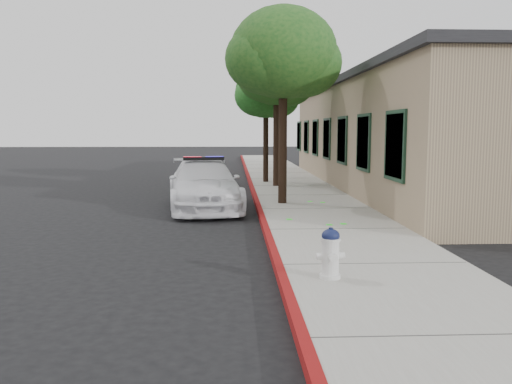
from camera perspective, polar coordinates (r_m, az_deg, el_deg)
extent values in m
plane|color=black|center=(11.49, 0.89, -4.84)|extent=(120.00, 120.00, 0.00)
cube|color=gray|center=(14.59, 6.47, -2.07)|extent=(3.20, 60.00, 0.15)
cube|color=maroon|center=(14.43, 0.41, -2.11)|extent=(0.14, 60.00, 0.16)
cube|color=tan|center=(21.54, 17.57, 5.67)|extent=(7.00, 20.00, 4.00)
cube|color=black|center=(21.61, 17.77, 11.30)|extent=(7.30, 20.30, 0.24)
cube|color=black|center=(12.83, 14.96, 4.93)|extent=(0.08, 1.48, 1.68)
cube|color=black|center=(15.71, 11.67, 5.34)|extent=(0.08, 1.48, 1.68)
cube|color=black|center=(18.64, 9.41, 5.61)|extent=(0.08, 1.48, 1.68)
cube|color=black|center=(21.58, 7.76, 5.79)|extent=(0.08, 1.48, 1.68)
cube|color=black|center=(24.54, 6.50, 5.94)|extent=(0.08, 1.48, 1.68)
cube|color=black|center=(27.50, 5.52, 6.04)|extent=(0.08, 1.48, 1.68)
cube|color=black|center=(30.48, 4.72, 6.13)|extent=(0.08, 1.48, 1.68)
imported|color=white|center=(15.38, -5.73, 0.80)|extent=(2.58, 5.13, 1.43)
cube|color=black|center=(15.32, -5.76, 3.68)|extent=(1.23, 0.42, 0.10)
cube|color=red|center=(15.30, -6.96, 3.68)|extent=(0.55, 0.30, 0.11)
cube|color=#160CD3|center=(15.34, -4.57, 3.71)|extent=(0.55, 0.30, 0.11)
cylinder|color=silver|center=(7.87, 8.10, -9.10)|extent=(0.31, 0.31, 0.06)
cylinder|color=silver|center=(7.79, 8.14, -7.11)|extent=(0.26, 0.26, 0.51)
cylinder|color=silver|center=(7.73, 8.17, -5.15)|extent=(0.30, 0.30, 0.04)
ellipsoid|color=#11183E|center=(7.72, 8.18, -4.75)|extent=(0.27, 0.27, 0.20)
cylinder|color=#11183E|center=(7.70, 8.19, -4.09)|extent=(0.06, 0.06, 0.06)
cylinder|color=silver|center=(7.75, 7.00, -6.99)|extent=(0.12, 0.11, 0.10)
cylinder|color=silver|center=(7.83, 9.26, -6.90)|extent=(0.12, 0.11, 0.10)
cylinder|color=silver|center=(7.64, 8.42, -7.09)|extent=(0.13, 0.12, 0.13)
cylinder|color=black|center=(15.43, 2.94, 5.28)|extent=(0.25, 0.25, 3.51)
ellipsoid|color=#164617|center=(15.58, 3.00, 15.00)|extent=(3.12, 3.12, 2.65)
ellipsoid|color=#164617|center=(15.70, 5.06, 13.85)|extent=(2.34, 2.34, 1.99)
ellipsoid|color=#164617|center=(15.39, 1.24, 14.38)|extent=(2.44, 2.44, 2.07)
cylinder|color=black|center=(20.22, 2.24, 5.62)|extent=(0.24, 0.24, 3.48)
ellipsoid|color=#2E561A|center=(20.32, 2.28, 12.94)|extent=(2.92, 2.92, 2.48)
ellipsoid|color=#2E561A|center=(20.60, 3.30, 12.06)|extent=(2.35, 2.35, 2.00)
ellipsoid|color=#2E561A|center=(20.10, 1.21, 12.47)|extent=(2.26, 2.26, 1.92)
cylinder|color=black|center=(21.79, 1.08, 5.03)|extent=(0.22, 0.22, 2.96)
ellipsoid|color=#205119|center=(21.83, 1.09, 10.92)|extent=(2.54, 2.54, 2.16)
ellipsoid|color=#205119|center=(21.96, 2.23, 10.23)|extent=(1.95, 1.95, 1.65)
ellipsoid|color=#205119|center=(21.58, 0.36, 10.51)|extent=(2.03, 2.03, 1.73)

